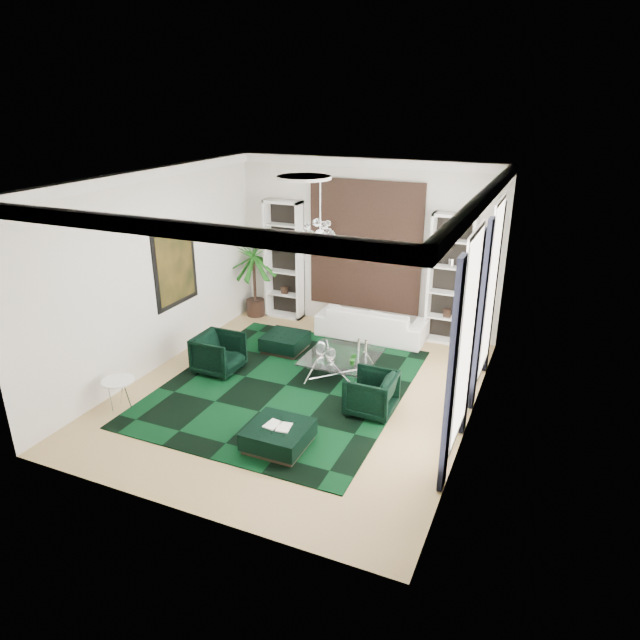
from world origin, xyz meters
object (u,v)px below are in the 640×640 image
at_px(sofa, 372,322).
at_px(armchair_right, 371,393).
at_px(ottoman_front, 279,437).
at_px(side_table, 120,394).
at_px(palm, 254,268).
at_px(ottoman_side, 285,343).
at_px(armchair_left, 219,353).
at_px(coffee_table, 341,367).

relative_size(sofa, armchair_right, 3.00).
bearing_deg(ottoman_front, armchair_right, 57.88).
distance_m(side_table, palm, 4.92).
xyz_separation_m(side_table, palm, (-0.08, 4.83, 0.94)).
xyz_separation_m(sofa, armchair_right, (1.03, -3.08, 0.01)).
height_order(ottoman_side, palm, palm).
distance_m(armchair_left, palm, 3.19).
height_order(sofa, palm, palm).
xyz_separation_m(coffee_table, ottoman_front, (-0.03, -2.52, -0.05)).
bearing_deg(coffee_table, armchair_right, -46.97).
distance_m(sofa, armchair_right, 3.25).
bearing_deg(ottoman_side, side_table, -115.19).
bearing_deg(palm, armchair_left, -73.66).
height_order(armchair_left, palm, palm).
xyz_separation_m(armchair_right, side_table, (-3.98, -1.57, -0.10)).
xyz_separation_m(sofa, side_table, (-2.95, -4.65, -0.09)).
bearing_deg(palm, side_table, -89.02).
height_order(sofa, armchair_left, armchair_left).
distance_m(coffee_table, ottoman_front, 2.52).
distance_m(armchair_left, side_table, 2.03).
bearing_deg(coffee_table, sofa, 92.85).
height_order(sofa, armchair_right, armchair_right).
distance_m(armchair_right, coffee_table, 1.36).
relative_size(ottoman_front, palm, 0.37).
height_order(armchair_right, coffee_table, armchair_right).
height_order(armchair_left, armchair_right, armchair_left).
relative_size(armchair_left, armchair_right, 1.05).
xyz_separation_m(ottoman_front, side_table, (-3.02, -0.04, 0.08)).
bearing_deg(ottoman_front, side_table, -179.23).
xyz_separation_m(ottoman_front, palm, (-3.10, 4.79, 1.02)).
distance_m(armchair_left, ottoman_front, 2.89).
bearing_deg(coffee_table, palm, 144.12).
bearing_deg(side_table, coffee_table, 39.94).
distance_m(armchair_right, side_table, 4.28).
xyz_separation_m(coffee_table, side_table, (-3.05, -2.56, 0.03)).
bearing_deg(palm, sofa, -3.30).
bearing_deg(ottoman_side, ottoman_front, -64.89).
relative_size(ottoman_side, side_table, 1.53).
distance_m(coffee_table, ottoman_side, 1.68).
bearing_deg(sofa, armchair_right, 108.44).
bearing_deg(coffee_table, armchair_left, -163.09).
xyz_separation_m(armchair_left, coffee_table, (2.27, 0.69, -0.15)).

